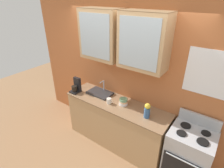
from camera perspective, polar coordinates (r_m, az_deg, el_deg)
ground_plane at (r=3.85m, az=1.18°, el=-17.74°), size 10.00×10.00×0.00m
back_wall_unit at (r=3.19m, az=4.43°, el=5.24°), size 4.53×0.47×2.65m
counter at (r=3.54m, az=1.25°, el=-12.37°), size 2.00×0.59×0.93m
stove_range at (r=3.18m, az=22.96°, el=-20.54°), size 0.63×0.59×1.11m
sink_faucet at (r=3.54m, az=-3.83°, el=-2.76°), size 0.49×0.31×0.24m
bowl_stack at (r=3.19m, az=3.66°, el=-5.68°), size 0.16×0.16×0.12m
vase at (r=2.89m, az=11.16°, el=-8.33°), size 0.09×0.09×0.26m
cup_near_sink at (r=3.22m, az=-0.94°, el=-5.41°), size 0.12×0.09×0.10m
coffee_maker at (r=3.64m, az=-11.39°, el=-0.83°), size 0.17×0.20×0.29m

